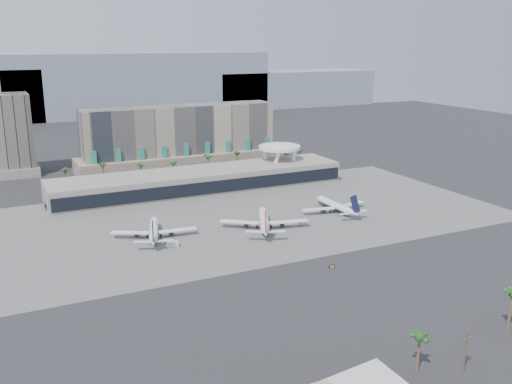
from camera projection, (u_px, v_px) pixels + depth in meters
name	position (u px, v px, depth m)	size (l,w,h in m)	color
ground	(293.00, 252.00, 235.03)	(900.00, 900.00, 0.00)	#232326
apron_pad	(239.00, 216.00, 282.92)	(260.00, 130.00, 0.06)	#5B5B59
mountain_ridge	(113.00, 89.00, 648.24)	(680.00, 60.00, 70.00)	gray
hotel	(181.00, 143.00, 386.74)	(140.00, 30.00, 42.00)	tan
office_tower	(10.00, 140.00, 363.61)	(30.00, 30.00, 52.00)	black
terminal	(200.00, 180.00, 329.00)	(170.00, 32.50, 14.50)	#A0978D
saucer_structure	(279.00, 150.00, 354.23)	(26.00, 26.00, 21.89)	white
palm_row	(191.00, 161.00, 361.51)	(157.80, 2.80, 13.10)	brown
utility_pole	(466.00, 347.00, 148.65)	(3.20, 0.85, 12.00)	#4C3826
airliner_left	(154.00, 231.00, 251.00)	(36.77, 38.11, 13.51)	white
airliner_centre	(264.00, 221.00, 263.17)	(38.80, 39.93, 14.79)	white
airliner_right	(336.00, 206.00, 288.62)	(36.90, 37.97, 13.11)	white
service_vehicle_a	(173.00, 244.00, 240.55)	(4.89, 2.39, 2.39)	silver
service_vehicle_b	(302.00, 222.00, 269.95)	(3.75, 2.14, 1.93)	silver
taxiway_sign	(332.00, 266.00, 218.76)	(2.42, 0.61, 1.09)	black
near_palm_a	(419.00, 341.00, 149.12)	(6.00, 6.00, 11.25)	brown
near_palm_b	(512.00, 297.00, 168.34)	(6.00, 6.00, 14.03)	brown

